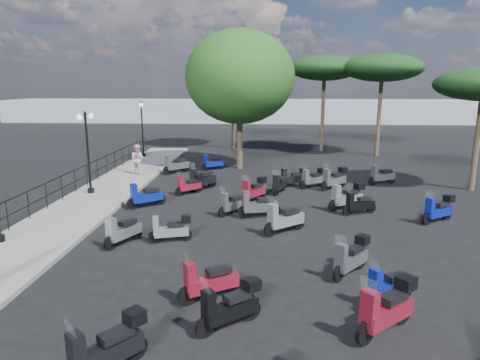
# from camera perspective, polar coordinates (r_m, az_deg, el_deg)

# --- Properties ---
(ground) EXTENTS (120.00, 120.00, 0.00)m
(ground) POSITION_cam_1_polar(r_m,az_deg,el_deg) (16.68, -0.87, -5.52)
(ground) COLOR black
(ground) RESTS_ON ground
(sidewalk) EXTENTS (3.00, 30.00, 0.15)m
(sidewalk) POSITION_cam_1_polar(r_m,az_deg,el_deg) (20.95, -18.28, -2.16)
(sidewalk) COLOR slate
(sidewalk) RESTS_ON ground
(railing) EXTENTS (0.04, 26.04, 1.10)m
(railing) POSITION_cam_1_polar(r_m,az_deg,el_deg) (21.10, -21.91, -0.03)
(railing) COLOR black
(railing) RESTS_ON sidewalk
(lamp_post_1) EXTENTS (0.44, 1.11, 3.83)m
(lamp_post_1) POSITION_cam_1_polar(r_m,az_deg,el_deg) (21.15, -19.66, 4.14)
(lamp_post_1) COLOR black
(lamp_post_1) RESTS_ON sidewalk
(lamp_post_2) EXTENTS (0.55, 1.10, 3.87)m
(lamp_post_2) POSITION_cam_1_polar(r_m,az_deg,el_deg) (31.12, -12.93, 7.12)
(lamp_post_2) COLOR black
(lamp_post_2) RESTS_ON sidewalk
(pedestrian_far) EXTENTS (1.01, 0.91, 1.70)m
(pedestrian_far) POSITION_cam_1_polar(r_m,az_deg,el_deg) (25.18, -13.51, 2.72)
(pedestrian_far) COLOR beige
(pedestrian_far) RESTS_ON sidewalk
(scooter_0) EXTENTS (1.24, 1.43, 1.38)m
(scooter_0) POSITION_cam_1_polar(r_m,az_deg,el_deg) (8.68, -17.35, -20.72)
(scooter_0) COLOR black
(scooter_0) RESTS_ON ground
(scooter_1) EXTENTS (1.45, 0.63, 1.18)m
(scooter_1) POSITION_cam_1_polar(r_m,az_deg,el_deg) (14.61, -9.25, -6.53)
(scooter_1) COLOR black
(scooter_1) RESTS_ON ground
(scooter_2) EXTENTS (0.92, 1.54, 1.34)m
(scooter_2) POSITION_cam_1_polar(r_m,az_deg,el_deg) (14.72, -15.39, -6.60)
(scooter_2) COLOR black
(scooter_2) RESTS_ON ground
(scooter_3) EXTENTS (1.46, 1.16, 1.40)m
(scooter_3) POSITION_cam_1_polar(r_m,az_deg,el_deg) (18.84, -12.49, -2.15)
(scooter_3) COLOR black
(scooter_3) RESTS_ON ground
(scooter_4) EXTENTS (1.21, 1.12, 1.20)m
(scooter_4) POSITION_cam_1_polar(r_m,az_deg,el_deg) (20.74, -6.76, -0.67)
(scooter_4) COLOR black
(scooter_4) RESTS_ON ground
(scooter_5) EXTENTS (1.39, 1.37, 1.46)m
(scooter_5) POSITION_cam_1_polar(r_m,az_deg,el_deg) (25.63, -8.54, 1.98)
(scooter_5) COLOR black
(scooter_5) RESTS_ON ground
(scooter_7) EXTENTS (1.39, 1.15, 1.31)m
(scooter_7) POSITION_cam_1_polar(r_m,az_deg,el_deg) (9.66, -1.36, -16.57)
(scooter_7) COLOR black
(scooter_7) RESTS_ON ground
(scooter_8) EXTENTS (1.75, 0.71, 1.41)m
(scooter_8) POSITION_cam_1_polar(r_m,az_deg,el_deg) (16.99, 2.45, -3.45)
(scooter_8) COLOR black
(scooter_8) RESTS_ON ground
(scooter_9) EXTENTS (1.27, 1.53, 1.49)m
(scooter_9) POSITION_cam_1_polar(r_m,az_deg,el_deg) (21.49, -5.11, 0.03)
(scooter_9) COLOR black
(scooter_9) RESTS_ON ground
(scooter_10) EXTENTS (1.35, 0.96, 1.24)m
(scooter_10) POSITION_cam_1_polar(r_m,az_deg,el_deg) (26.46, -3.65, 2.26)
(scooter_10) COLOR black
(scooter_10) RESTS_ON ground
(scooter_11) EXTENTS (1.52, 1.02, 1.37)m
(scooter_11) POSITION_cam_1_polar(r_m,az_deg,el_deg) (10.79, -4.18, -13.40)
(scooter_11) COLOR black
(scooter_11) RESTS_ON ground
(scooter_12) EXTENTS (1.52, 1.23, 1.47)m
(scooter_12) POSITION_cam_1_polar(r_m,az_deg,el_deg) (15.33, 5.90, -5.25)
(scooter_12) COLOR black
(scooter_12) RESTS_ON ground
(scooter_13) EXTENTS (1.10, 1.24, 1.24)m
(scooter_13) POSITION_cam_1_polar(r_m,az_deg,el_deg) (17.40, -1.06, -3.25)
(scooter_13) COLOR black
(scooter_13) RESTS_ON ground
(scooter_14) EXTENTS (1.12, 1.47, 1.35)m
(scooter_14) POSITION_cam_1_polar(r_m,az_deg,el_deg) (19.32, 1.87, -1.40)
(scooter_14) COLOR black
(scooter_14) RESTS_ON ground
(scooter_15) EXTENTS (1.52, 0.75, 1.26)m
(scooter_15) POSITION_cam_1_polar(r_m,az_deg,el_deg) (22.22, 7.12, 0.29)
(scooter_15) COLOR black
(scooter_15) RESTS_ON ground
(scooter_16) EXTENTS (1.52, 1.34, 1.47)m
(scooter_16) POSITION_cam_1_polar(r_m,az_deg,el_deg) (9.94, 18.93, -16.02)
(scooter_16) COLOR black
(scooter_16) RESTS_ON ground
(scooter_17) EXTENTS (1.21, 1.36, 1.33)m
(scooter_17) POSITION_cam_1_polar(r_m,az_deg,el_deg) (12.44, 14.57, -10.00)
(scooter_17) COLOR black
(scooter_17) RESTS_ON ground
(scooter_18) EXTENTS (1.46, 0.77, 1.22)m
(scooter_18) POSITION_cam_1_polar(r_m,az_deg,el_deg) (18.06, 15.59, -3.16)
(scooter_18) COLOR black
(scooter_18) RESTS_ON ground
(scooter_19) EXTENTS (0.77, 1.53, 1.27)m
(scooter_19) POSITION_cam_1_polar(r_m,az_deg,el_deg) (20.83, 5.24, -0.60)
(scooter_19) COLOR black
(scooter_19) RESTS_ON ground
(scooter_20) EXTENTS (1.37, 1.08, 1.27)m
(scooter_20) POSITION_cam_1_polar(r_m,az_deg,el_deg) (22.19, 9.72, 0.20)
(scooter_20) COLOR black
(scooter_20) RESTS_ON ground
(scooter_22) EXTENTS (1.38, 0.89, 1.22)m
(scooter_22) POSITION_cam_1_polar(r_m,az_deg,el_deg) (11.24, 19.19, -13.28)
(scooter_22) COLOR black
(scooter_22) RESTS_ON ground
(scooter_23) EXTENTS (1.46, 1.06, 1.32)m
(scooter_23) POSITION_cam_1_polar(r_m,az_deg,el_deg) (18.09, 24.94, -3.63)
(scooter_23) COLOR black
(scooter_23) RESTS_ON ground
(scooter_24) EXTENTS (1.64, 1.09, 1.44)m
(scooter_24) POSITION_cam_1_polar(r_m,az_deg,el_deg) (18.61, 14.07, -2.22)
(scooter_24) COLOR black
(scooter_24) RESTS_ON ground
(scooter_25) EXTENTS (1.58, 0.89, 1.35)m
(scooter_25) POSITION_cam_1_polar(r_m,az_deg,el_deg) (23.74, 18.38, 0.52)
(scooter_25) COLOR black
(scooter_25) RESTS_ON ground
(scooter_26) EXTENTS (1.44, 1.30, 1.41)m
(scooter_26) POSITION_cam_1_polar(r_m,az_deg,el_deg) (22.06, 12.44, 0.14)
(scooter_26) COLOR black
(scooter_26) RESTS_ON ground
(broadleaf_tree) EXTENTS (6.65, 6.65, 8.44)m
(broadleaf_tree) POSITION_cam_1_polar(r_m,az_deg,el_deg) (26.46, -0.02, 13.56)
(broadleaf_tree) COLOR #38281E
(broadleaf_tree) RESTS_ON ground
(pine_0) EXTENTS (5.50, 5.50, 7.35)m
(pine_0) POSITION_cam_1_polar(r_m,az_deg,el_deg) (34.34, 11.21, 14.39)
(pine_0) COLOR #38281E
(pine_0) RESTS_ON ground
(pine_1) EXTENTS (5.70, 5.70, 7.33)m
(pine_1) POSITION_cam_1_polar(r_m,az_deg,el_deg) (32.99, 18.46, 13.98)
(pine_1) COLOR #38281E
(pine_1) RESTS_ON ground
(pine_2) EXTENTS (5.96, 5.96, 8.39)m
(pine_2) POSITION_cam_1_polar(r_m,az_deg,el_deg) (34.98, -0.94, 16.16)
(pine_2) COLOR #38281E
(pine_2) RESTS_ON ground
(distant_hills) EXTENTS (70.00, 8.00, 3.00)m
(distant_hills) POSITION_cam_1_polar(r_m,az_deg,el_deg) (60.92, 2.27, 9.21)
(distant_hills) COLOR gray
(distant_hills) RESTS_ON ground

